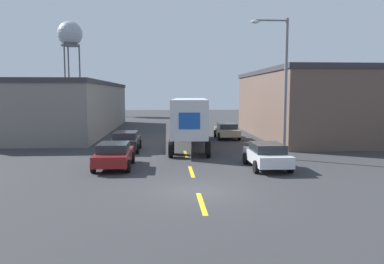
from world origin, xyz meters
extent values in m
plane|color=#333335|center=(0.00, 0.00, 0.00)|extent=(160.00, 160.00, 0.00)
cube|color=yellow|center=(0.00, -1.83, 0.00)|extent=(0.20, 2.94, 0.01)
cube|color=yellow|center=(0.00, 4.11, 0.00)|extent=(0.20, 2.94, 0.01)
cube|color=yellow|center=(0.00, 10.04, 0.00)|extent=(0.20, 2.94, 0.01)
cube|color=slate|center=(-12.54, 26.97, 2.53)|extent=(10.14, 26.91, 5.06)
cube|color=#333338|center=(-12.54, 26.97, 5.26)|extent=(10.34, 27.11, 0.40)
cube|color=brown|center=(14.03, 19.72, 3.02)|extent=(13.12, 18.65, 6.03)
cube|color=#333338|center=(14.03, 19.72, 6.23)|extent=(13.32, 18.85, 0.40)
cube|color=silver|center=(0.94, 19.47, 1.90)|extent=(2.55, 3.00, 2.71)
cube|color=silver|center=(0.47, 12.77, 2.50)|extent=(3.17, 10.14, 2.64)
cube|color=#194CA3|center=(0.12, 7.77, 2.50)|extent=(1.36, 0.12, 1.06)
cylinder|color=black|center=(2.20, 19.74, 0.54)|extent=(0.35, 1.10, 1.08)
cylinder|color=black|center=(-0.28, 19.91, 0.54)|extent=(0.35, 1.10, 1.08)
cylinder|color=black|center=(2.12, 18.61, 0.54)|extent=(0.35, 1.10, 1.08)
cylinder|color=black|center=(-0.36, 18.78, 0.54)|extent=(0.35, 1.10, 1.08)
cylinder|color=black|center=(1.51, 9.89, 0.54)|extent=(0.35, 1.10, 1.08)
cylinder|color=black|center=(-0.96, 10.07, 0.54)|extent=(0.35, 1.10, 1.08)
cylinder|color=black|center=(1.41, 8.50, 0.54)|extent=(0.35, 1.10, 1.08)
cylinder|color=black|center=(-1.06, 8.67, 0.54)|extent=(0.35, 1.10, 1.08)
cube|color=tan|center=(4.33, 18.81, 0.65)|extent=(1.86, 4.27, 0.61)
cube|color=#23282D|center=(4.33, 18.68, 1.20)|extent=(1.64, 2.22, 0.48)
cylinder|color=black|center=(5.26, 20.13, 0.35)|extent=(0.22, 0.69, 0.69)
cylinder|color=black|center=(3.41, 20.13, 0.35)|extent=(0.22, 0.69, 0.69)
cylinder|color=black|center=(5.26, 17.48, 0.35)|extent=(0.22, 0.69, 0.69)
cylinder|color=black|center=(3.41, 17.48, 0.35)|extent=(0.22, 0.69, 0.69)
cube|color=maroon|center=(-4.33, 5.47, 0.65)|extent=(1.86, 4.27, 0.61)
cube|color=#23282D|center=(-4.33, 5.34, 1.20)|extent=(1.64, 2.22, 0.48)
cylinder|color=black|center=(-3.41, 6.80, 0.35)|extent=(0.22, 0.69, 0.69)
cylinder|color=black|center=(-5.26, 6.80, 0.35)|extent=(0.22, 0.69, 0.69)
cylinder|color=black|center=(-3.41, 4.15, 0.35)|extent=(0.22, 0.69, 0.69)
cylinder|color=black|center=(-5.26, 4.15, 0.35)|extent=(0.22, 0.69, 0.69)
cube|color=black|center=(-4.33, 11.77, 0.65)|extent=(1.86, 4.27, 0.61)
cube|color=#23282D|center=(-4.33, 11.65, 1.20)|extent=(1.64, 2.22, 0.48)
cylinder|color=black|center=(-3.41, 13.10, 0.35)|extent=(0.22, 0.69, 0.69)
cylinder|color=black|center=(-5.26, 13.10, 0.35)|extent=(0.22, 0.69, 0.69)
cylinder|color=black|center=(-3.41, 10.45, 0.35)|extent=(0.22, 0.69, 0.69)
cylinder|color=black|center=(-5.26, 10.45, 0.35)|extent=(0.22, 0.69, 0.69)
cube|color=silver|center=(4.33, 4.77, 0.65)|extent=(1.86, 4.27, 0.61)
cube|color=#23282D|center=(4.33, 4.64, 1.20)|extent=(1.64, 2.22, 0.48)
cylinder|color=black|center=(5.26, 6.10, 0.35)|extent=(0.22, 0.69, 0.69)
cylinder|color=black|center=(3.41, 6.10, 0.35)|extent=(0.22, 0.69, 0.69)
cylinder|color=black|center=(5.26, 3.45, 0.35)|extent=(0.22, 0.69, 0.69)
cylinder|color=black|center=(3.41, 3.45, 0.35)|extent=(0.22, 0.69, 0.69)
cylinder|color=#47474C|center=(-18.19, 59.44, 6.85)|extent=(0.28, 0.28, 13.70)
cylinder|color=#47474C|center=(-20.67, 60.88, 6.85)|extent=(0.28, 0.28, 13.70)
cylinder|color=#47474C|center=(-20.67, 58.00, 6.85)|extent=(0.28, 0.28, 13.70)
cylinder|color=#4C4C51|center=(-19.84, 59.44, 13.50)|extent=(3.60, 3.60, 0.30)
sphere|color=#939EA8|center=(-19.84, 59.44, 15.71)|extent=(4.74, 4.74, 4.74)
cylinder|color=slate|center=(6.25, 7.62, 4.46)|extent=(0.20, 0.20, 8.92)
cylinder|color=slate|center=(5.23, 7.62, 8.77)|extent=(2.03, 0.11, 0.11)
ellipsoid|color=silver|center=(4.21, 7.62, 8.67)|extent=(0.56, 0.32, 0.22)
camera|label=1|loc=(-1.34, -15.87, 4.24)|focal=35.00mm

